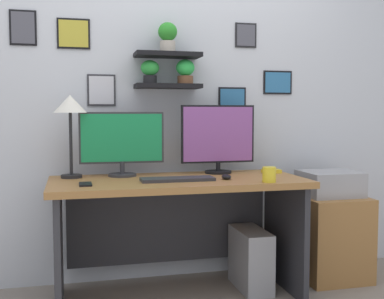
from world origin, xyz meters
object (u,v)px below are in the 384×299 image
object	(u,v)px
monitor_left	(122,142)
printer	(330,183)
scissors_tray	(271,171)
drawer_cabinet	(329,236)
cell_phone	(85,184)
coffee_mug	(269,174)
monitor_right	(218,138)
desk	(176,211)
computer_mouse	(226,177)
computer_tower_right	(251,259)
keyboard	(178,179)
desk_lamp	(70,110)

from	to	relation	value
monitor_left	printer	bearing A→B (deg)	-3.69
scissors_tray	drawer_cabinet	size ratio (longest dim) A/B	0.21
cell_phone	scissors_tray	size ratio (longest dim) A/B	1.17
coffee_mug	monitor_left	bearing A→B (deg)	149.24
monitor_right	scissors_tray	world-z (taller)	monitor_right
desk	monitor_right	distance (m)	0.58
monitor_right	computer_mouse	bearing A→B (deg)	-97.31
computer_mouse	monitor_right	bearing A→B (deg)	82.69
monitor_right	printer	xyz separation A→B (m)	(0.79, -0.09, -0.33)
computer_tower_right	monitor_right	bearing A→B (deg)	134.79
monitor_left	computer_mouse	bearing A→B (deg)	-27.09
printer	keyboard	bearing A→B (deg)	-169.49
monitor_right	keyboard	xyz separation A→B (m)	(-0.34, -0.30, -0.23)
monitor_left	drawer_cabinet	distance (m)	1.59
computer_mouse	coffee_mug	xyz separation A→B (m)	(0.21, -0.17, 0.03)
desk_lamp	computer_mouse	bearing A→B (deg)	-17.90
desk	computer_tower_right	xyz separation A→B (m)	(0.50, -0.01, -0.34)
computer_mouse	cell_phone	xyz separation A→B (m)	(-0.85, -0.03, -0.01)
desk_lamp	keyboard	bearing A→B (deg)	-25.32
keyboard	coffee_mug	xyz separation A→B (m)	(0.51, -0.18, 0.04)
computer_mouse	scissors_tray	world-z (taller)	computer_mouse
cell_phone	coffee_mug	world-z (taller)	coffee_mug
desk	monitor_left	xyz separation A→B (m)	(-0.32, 0.16, 0.43)
desk_lamp	printer	xyz separation A→B (m)	(1.75, -0.08, -0.51)
monitor_left	scissors_tray	xyz separation A→B (m)	(1.00, -0.08, -0.21)
drawer_cabinet	computer_tower_right	distance (m)	0.63
keyboard	drawer_cabinet	size ratio (longest dim) A/B	0.76
monitor_left	coffee_mug	bearing A→B (deg)	-30.76
cell_phone	printer	world-z (taller)	cell_phone
keyboard	desk_lamp	world-z (taller)	desk_lamp
desk	coffee_mug	world-z (taller)	coffee_mug
coffee_mug	scissors_tray	distance (m)	0.45
desk	cell_phone	bearing A→B (deg)	-162.32
monitor_right	desk_lamp	distance (m)	0.98
keyboard	computer_tower_right	size ratio (longest dim) A/B	1.10
monitor_left	drawer_cabinet	bearing A→B (deg)	-3.69
computer_mouse	desk_lamp	bearing A→B (deg)	162.10
printer	scissors_tray	bearing A→B (deg)	178.36
desk	drawer_cabinet	bearing A→B (deg)	3.67
computer_mouse	desk_lamp	world-z (taller)	desk_lamp
computer_tower_right	printer	bearing A→B (deg)	7.72
computer_mouse	computer_tower_right	world-z (taller)	computer_mouse
monitor_left	computer_mouse	distance (m)	0.71
keyboard	computer_tower_right	xyz separation A→B (m)	(0.52, 0.13, -0.56)
cell_phone	drawer_cabinet	xyz separation A→B (m)	(1.67, 0.25, -0.47)
cell_phone	coffee_mug	distance (m)	1.06
scissors_tray	computer_tower_right	distance (m)	0.60
monitor_left	scissors_tray	distance (m)	1.02
monitor_right	computer_mouse	xyz separation A→B (m)	(-0.04, -0.31, -0.22)
printer	desk_lamp	bearing A→B (deg)	177.34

